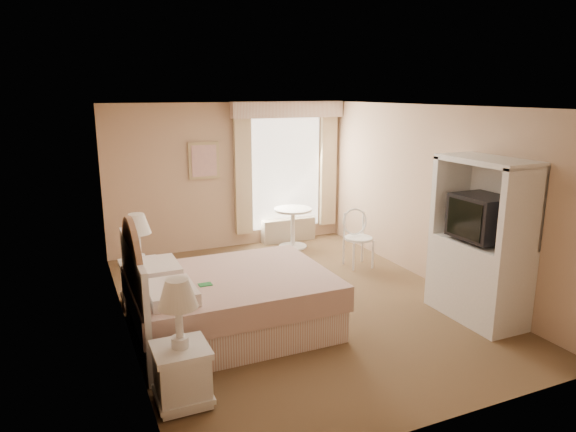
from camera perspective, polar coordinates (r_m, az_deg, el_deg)
name	(u,v)px	position (r m, az deg, el deg)	size (l,w,h in m)	color
room	(296,209)	(6.39, 0.93, 0.81)	(4.21, 5.51, 2.51)	brown
window	(288,168)	(9.18, -0.05, 5.32)	(2.05, 0.22, 2.51)	white
framed_art	(204,161)	(8.72, -9.32, 6.09)	(0.52, 0.04, 0.62)	tan
bed	(222,301)	(5.92, -7.37, -9.37)	(2.20, 1.73, 1.53)	tan
nightstand_near	(181,359)	(4.67, -11.79, -15.32)	(0.47, 0.47, 1.14)	white
nightstand_far	(140,271)	(6.85, -16.12, -5.89)	(0.49, 0.49, 1.17)	white
round_table	(293,221)	(8.95, 0.54, -0.61)	(0.66, 0.66, 0.70)	white
cafe_chair	(357,233)	(8.08, 7.67, -1.90)	(0.45, 0.45, 0.90)	white
armoire	(480,253)	(6.50, 20.56, -3.92)	(0.58, 1.17, 1.94)	white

